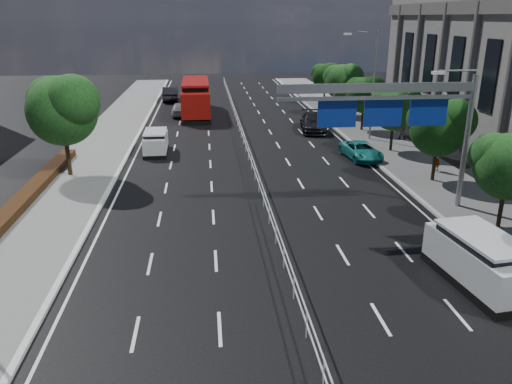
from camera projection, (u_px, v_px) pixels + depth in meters
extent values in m
plane|color=black|center=(301.00, 324.00, 17.09)|extent=(160.00, 160.00, 0.00)
cube|color=silver|center=(29.00, 338.00, 16.20)|extent=(0.25, 140.00, 0.15)
cube|color=silver|center=(246.00, 141.00, 37.87)|extent=(0.05, 85.00, 0.05)
cube|color=silver|center=(246.00, 147.00, 38.02)|extent=(0.05, 85.00, 0.05)
cylinder|color=gray|center=(466.00, 144.00, 26.29)|extent=(0.28, 0.28, 7.20)
cube|color=gray|center=(379.00, 88.00, 24.81)|extent=(10.20, 0.25, 0.45)
cube|color=gray|center=(378.00, 98.00, 24.98)|extent=(10.20, 0.18, 0.18)
cylinder|color=gray|center=(457.00, 70.00, 24.93)|extent=(2.00, 0.10, 0.10)
cube|color=silver|center=(438.00, 73.00, 24.87)|extent=(0.60, 0.25, 0.15)
cube|color=navy|center=(428.00, 112.00, 25.68)|extent=(2.00, 0.08, 1.40)
cube|color=white|center=(428.00, 112.00, 25.73)|extent=(1.80, 0.02, 1.20)
cube|color=navy|center=(383.00, 113.00, 25.45)|extent=(2.00, 0.08, 1.40)
cube|color=white|center=(383.00, 113.00, 25.50)|extent=(1.80, 0.02, 1.20)
cube|color=navy|center=(337.00, 114.00, 25.22)|extent=(2.00, 0.08, 1.40)
cube|color=white|center=(337.00, 114.00, 25.27)|extent=(1.80, 0.02, 1.20)
cylinder|color=gray|center=(373.00, 87.00, 41.02)|extent=(0.16, 0.16, 9.00)
cylinder|color=gray|center=(363.00, 32.00, 39.48)|extent=(0.10, 2.40, 0.10)
cube|color=silver|center=(348.00, 34.00, 39.41)|extent=(0.60, 0.25, 0.15)
cube|color=#4C4947|center=(480.00, 7.00, 35.83)|extent=(0.40, 36.00, 1.00)
cylinder|color=black|center=(68.00, 151.00, 32.25)|extent=(0.28, 0.28, 3.50)
sphere|color=black|center=(62.00, 111.00, 31.38)|extent=(4.40, 4.40, 4.40)
sphere|color=black|center=(73.00, 101.00, 30.62)|extent=(3.30, 3.30, 3.30)
sphere|color=black|center=(51.00, 100.00, 31.74)|extent=(3.08, 3.08, 3.08)
cylinder|color=black|center=(502.00, 204.00, 24.30)|extent=(0.21, 0.21, 2.60)
sphere|color=black|center=(508.00, 167.00, 23.66)|extent=(3.20, 3.20, 3.20)
sphere|color=black|center=(493.00, 156.00, 23.92)|extent=(2.24, 2.24, 2.24)
cylinder|color=black|center=(435.00, 161.00, 31.30)|extent=(0.22, 0.22, 2.80)
sphere|color=black|center=(439.00, 128.00, 30.61)|extent=(3.50, 3.50, 3.50)
sphere|color=black|center=(455.00, 121.00, 30.00)|extent=(2.62, 2.62, 2.62)
sphere|color=black|center=(426.00, 120.00, 30.90)|extent=(2.45, 2.45, 2.45)
cylinder|color=black|center=(392.00, 135.00, 38.36)|extent=(0.22, 0.22, 2.70)
sphere|color=black|center=(394.00, 109.00, 37.69)|extent=(3.30, 3.30, 3.30)
sphere|color=black|center=(406.00, 103.00, 37.11)|extent=(2.48, 2.48, 2.47)
sphere|color=black|center=(385.00, 102.00, 37.96)|extent=(2.31, 2.31, 2.31)
cylinder|color=black|center=(362.00, 117.00, 45.40)|extent=(0.21, 0.21, 2.65)
sphere|color=black|center=(364.00, 95.00, 44.75)|extent=(3.20, 3.20, 3.20)
sphere|color=black|center=(373.00, 90.00, 44.18)|extent=(2.40, 2.40, 2.40)
sphere|color=black|center=(357.00, 90.00, 45.00)|extent=(2.24, 2.24, 2.24)
cylinder|color=black|center=(341.00, 102.00, 52.40)|extent=(0.23, 0.23, 2.85)
sphere|color=black|center=(342.00, 82.00, 51.70)|extent=(3.60, 3.60, 3.60)
sphere|color=black|center=(351.00, 77.00, 51.08)|extent=(2.70, 2.70, 2.70)
sphere|color=black|center=(335.00, 77.00, 52.00)|extent=(2.52, 2.52, 2.52)
cylinder|color=black|center=(324.00, 93.00, 59.48)|extent=(0.21, 0.21, 2.60)
sphere|color=black|center=(325.00, 77.00, 58.84)|extent=(3.10, 3.10, 3.10)
sphere|color=black|center=(331.00, 73.00, 58.29)|extent=(2.32, 2.33, 2.32)
sphere|color=black|center=(320.00, 73.00, 59.09)|extent=(2.17, 2.17, 2.17)
cube|color=black|center=(156.00, 151.00, 38.46)|extent=(1.80, 4.02, 0.28)
cube|color=silver|center=(156.00, 142.00, 38.23)|extent=(1.76, 3.94, 1.18)
cube|color=black|center=(155.00, 135.00, 38.03)|extent=(1.61, 2.84, 0.52)
cube|color=silver|center=(155.00, 132.00, 37.95)|extent=(1.68, 3.08, 0.10)
cylinder|color=black|center=(145.00, 154.00, 37.12)|extent=(0.26, 0.59, 0.59)
cylinder|color=black|center=(165.00, 153.00, 37.28)|extent=(0.26, 0.59, 0.59)
cylinder|color=black|center=(148.00, 145.00, 39.54)|extent=(0.26, 0.59, 0.59)
cylinder|color=black|center=(166.00, 145.00, 39.70)|extent=(0.26, 0.59, 0.59)
cube|color=black|center=(196.00, 112.00, 53.77)|extent=(3.00, 12.10, 0.36)
cube|color=maroon|center=(196.00, 98.00, 53.26)|extent=(2.94, 11.86, 2.45)
cube|color=black|center=(195.00, 86.00, 52.85)|extent=(2.68, 8.55, 1.08)
cube|color=maroon|center=(195.00, 81.00, 52.67)|extent=(2.80, 9.26, 0.22)
cylinder|color=black|center=(184.00, 118.00, 49.92)|extent=(0.32, 0.75, 0.74)
cylinder|color=black|center=(208.00, 117.00, 50.17)|extent=(0.32, 0.75, 0.74)
cylinder|color=black|center=(186.00, 105.00, 57.25)|extent=(0.32, 0.75, 0.74)
cylinder|color=black|center=(207.00, 104.00, 57.49)|extent=(0.32, 0.75, 0.74)
imported|color=#B8B9C0|center=(180.00, 109.00, 52.67)|extent=(1.85, 4.31, 1.45)
imported|color=black|center=(170.00, 94.00, 62.21)|extent=(1.97, 5.25, 1.71)
cube|color=black|center=(477.00, 280.00, 19.62)|extent=(2.68, 5.19, 0.34)
cube|color=#B2B6BA|center=(481.00, 261.00, 19.35)|extent=(2.63, 5.09, 1.41)
cube|color=black|center=(483.00, 244.00, 19.11)|extent=(2.30, 3.72, 0.62)
cube|color=#B2B6BA|center=(485.00, 237.00, 19.01)|extent=(2.42, 4.02, 0.12)
cylinder|color=black|center=(485.00, 300.00, 17.90)|extent=(0.38, 0.73, 0.70)
cylinder|color=black|center=(436.00, 259.00, 20.87)|extent=(0.38, 0.73, 0.70)
cylinder|color=black|center=(472.00, 255.00, 21.22)|extent=(0.38, 0.73, 0.70)
imported|color=#1B7B77|center=(361.00, 151.00, 36.70)|extent=(2.52, 4.67, 1.24)
imported|color=black|center=(314.00, 122.00, 45.62)|extent=(2.93, 5.79, 1.61)
imported|color=gray|center=(437.00, 160.00, 33.29)|extent=(0.69, 0.64, 1.58)
imported|color=gray|center=(402.00, 128.00, 41.99)|extent=(1.10, 1.00, 1.82)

